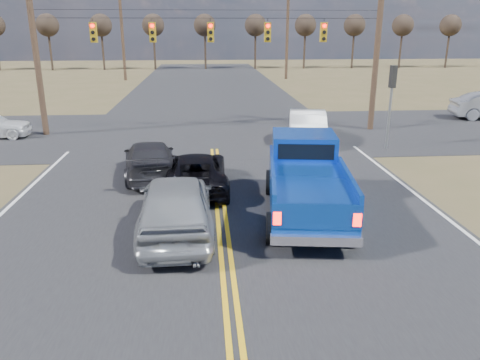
{
  "coord_description": "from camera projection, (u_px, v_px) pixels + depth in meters",
  "views": [
    {
      "loc": [
        -0.48,
        -7.62,
        5.5
      ],
      "look_at": [
        0.49,
        4.65,
        1.5
      ],
      "focal_mm": 35.0,
      "sensor_mm": 36.0,
      "label": 1
    }
  ],
  "objects": [
    {
      "name": "ground",
      "position": [
        234.0,
        329.0,
        8.96
      ],
      "size": [
        160.0,
        160.0,
        0.0
      ],
      "primitive_type": "plane",
      "color": "brown",
      "rests_on": "ground"
    },
    {
      "name": "road_main",
      "position": [
        217.0,
        175.0,
        18.44
      ],
      "size": [
        14.0,
        120.0,
        0.02
      ],
      "primitive_type": "cube",
      "color": "#28282B",
      "rests_on": "ground"
    },
    {
      "name": "road_cross",
      "position": [
        212.0,
        132.0,
        26.03
      ],
      "size": [
        120.0,
        12.0,
        0.02
      ],
      "primitive_type": "cube",
      "color": "#28282B",
      "rests_on": "ground"
    },
    {
      "name": "signal_gantry",
      "position": [
        220.0,
        37.0,
        24.3
      ],
      "size": [
        19.6,
        4.83,
        10.0
      ],
      "color": "#473323",
      "rests_on": "ground"
    },
    {
      "name": "utility_poles",
      "position": [
        211.0,
        34.0,
        23.46
      ],
      "size": [
        19.6,
        58.32,
        10.0
      ],
      "color": "#473323",
      "rests_on": "ground"
    },
    {
      "name": "treeline",
      "position": [
        208.0,
        25.0,
        32.76
      ],
      "size": [
        87.0,
        117.8,
        7.4
      ],
      "color": "#33261C",
      "rests_on": "ground"
    },
    {
      "name": "pickup_truck",
      "position": [
        306.0,
        180.0,
        14.22
      ],
      "size": [
        3.01,
        6.25,
        2.26
      ],
      "rotation": [
        0.0,
        0.0,
        -0.13
      ],
      "color": "black",
      "rests_on": "ground"
    },
    {
      "name": "silver_suv",
      "position": [
        176.0,
        204.0,
        12.92
      ],
      "size": [
        2.2,
        5.13,
        1.73
      ],
      "primitive_type": "imported",
      "rotation": [
        0.0,
        0.0,
        3.17
      ],
      "color": "#96999E",
      "rests_on": "ground"
    },
    {
      "name": "black_suv",
      "position": [
        196.0,
        171.0,
        16.61
      ],
      "size": [
        2.24,
        4.75,
        1.31
      ],
      "primitive_type": "imported",
      "rotation": [
        0.0,
        0.0,
        3.16
      ],
      "color": "black",
      "rests_on": "ground"
    },
    {
      "name": "white_car_queue",
      "position": [
        307.0,
        125.0,
        23.76
      ],
      "size": [
        2.57,
        5.21,
        1.64
      ],
      "primitive_type": "imported",
      "rotation": [
        0.0,
        0.0,
        2.97
      ],
      "color": "white",
      "rests_on": "ground"
    },
    {
      "name": "dgrey_car_queue",
      "position": [
        150.0,
        159.0,
        18.04
      ],
      "size": [
        2.53,
        4.93,
        1.37
      ],
      "primitive_type": "imported",
      "rotation": [
        0.0,
        0.0,
        3.27
      ],
      "color": "#2D2D31",
      "rests_on": "ground"
    }
  ]
}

